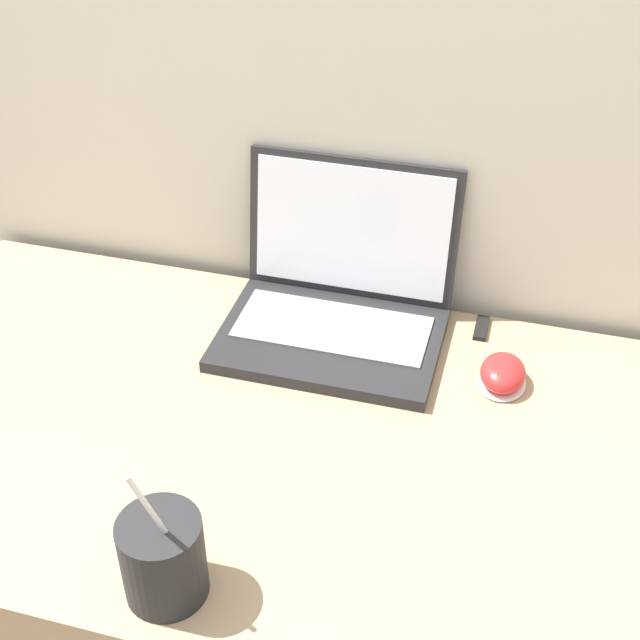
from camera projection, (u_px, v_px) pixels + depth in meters
desk at (273, 590)px, 1.43m from camera, size 1.24×0.70×0.70m
laptop at (338, 298)px, 1.38m from camera, size 0.34×0.28×0.24m
drink_cup at (163, 557)px, 0.98m from camera, size 0.09×0.09×0.21m
computer_mouse at (503, 374)px, 1.29m from camera, size 0.07×0.09×0.04m
usb_stick at (481, 328)px, 1.40m from camera, size 0.02×0.06×0.01m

